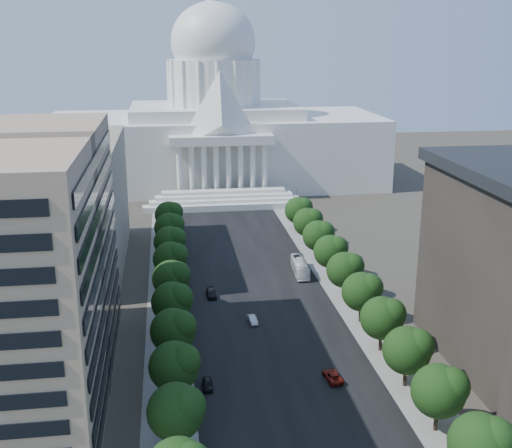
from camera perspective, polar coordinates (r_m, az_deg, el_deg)
name	(u,v)px	position (r m, az deg, el deg)	size (l,w,h in m)	color
road_asphalt	(248,272)	(150.75, -0.70, -4.25)	(30.00, 260.00, 0.01)	black
sidewalk_left	(167,276)	(149.71, -7.96, -4.57)	(8.00, 260.00, 0.02)	gray
sidewalk_right	(327,268)	(154.16, 6.33, -3.88)	(8.00, 260.00, 0.02)	gray
capitol	(215,130)	(237.80, -3.67, 8.37)	(120.00, 56.00, 73.00)	white
office_block_left_far	(38,206)	(157.63, -18.80, 1.50)	(38.00, 52.00, 30.00)	gray
tree_l_b	(178,410)	(87.32, -6.93, -16.11)	(7.79, 7.60, 9.97)	#33261C
tree_l_c	(176,365)	(97.66, -7.10, -12.34)	(7.79, 7.60, 9.97)	#33261C
tree_l_d	(175,330)	(108.35, -7.23, -9.30)	(7.79, 7.60, 9.97)	#33261C
tree_l_e	(174,301)	(119.28, -7.34, -6.81)	(7.79, 7.60, 9.97)	#33261C
tree_l_f	(173,278)	(130.40, -7.43, -4.74)	(7.79, 7.60, 9.97)	#33261C
tree_l_g	(172,258)	(141.67, -7.50, -3.00)	(7.79, 7.60, 9.97)	#33261C
tree_l_h	(171,241)	(153.04, -7.57, -1.52)	(7.79, 7.60, 9.97)	#33261C
tree_l_i	(170,227)	(164.51, -7.62, -0.24)	(7.79, 7.60, 9.97)	#33261C
tree_l_j	(170,214)	(176.05, -7.67, 0.87)	(7.79, 7.60, 9.97)	#33261C
tree_r_a	(483,443)	(85.47, 19.53, -17.84)	(7.79, 7.60, 9.97)	#33261C
tree_r_b	(441,390)	(94.50, 16.16, -13.97)	(7.79, 7.60, 9.97)	#33261C
tree_r_c	(409,349)	(104.13, 13.49, -10.77)	(7.79, 7.60, 9.97)	#33261C
tree_r_d	(384,317)	(114.21, 11.32, -8.10)	(7.79, 7.60, 9.97)	#33261C
tree_r_e	(363,291)	(124.63, 9.52, -5.86)	(7.79, 7.60, 9.97)	#33261C
tree_r_f	(346,269)	(135.32, 8.03, -3.97)	(7.79, 7.60, 9.97)	#33261C
tree_r_g	(332,250)	(146.20, 6.75, -2.35)	(7.79, 7.60, 9.97)	#33261C
tree_r_h	(319,235)	(157.25, 5.66, -0.96)	(7.79, 7.60, 9.97)	#33261C
tree_r_i	(309,221)	(168.43, 4.71, 0.25)	(7.79, 7.60, 9.97)	#33261C
tree_r_j	(299,209)	(179.72, 3.88, 1.30)	(7.79, 7.60, 9.97)	#33261C
streetlight_b	(421,355)	(104.31, 14.44, -11.18)	(2.61, 0.44, 9.00)	gray
streetlight_c	(371,293)	(125.50, 10.17, -6.05)	(2.61, 0.44, 9.00)	gray
streetlight_d	(337,251)	(147.89, 7.22, -2.41)	(2.61, 0.44, 9.00)	gray
streetlight_e	(313,221)	(171.00, 5.06, 0.27)	(2.61, 0.44, 9.00)	gray
streetlight_f	(294,198)	(194.58, 3.42, 2.30)	(2.61, 0.44, 9.00)	gray
car_dark_a	(208,384)	(103.93, -4.33, -14.01)	(1.61, 3.99, 1.36)	black
car_silver	(253,320)	(124.65, -0.31, -8.52)	(1.41, 4.04, 1.33)	#AEB0B6
car_red	(333,376)	(106.46, 6.82, -13.28)	(2.30, 4.99, 1.39)	maroon
car_dark_b	(211,294)	(136.81, -3.99, -6.19)	(1.99, 4.89, 1.42)	black
city_bus	(300,267)	(149.23, 3.94, -3.83)	(2.81, 12.01, 3.35)	silver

